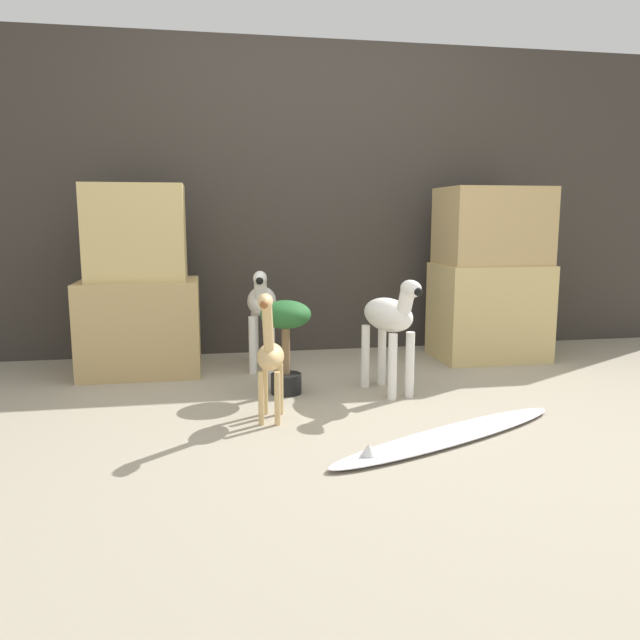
{
  "coord_description": "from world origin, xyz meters",
  "views": [
    {
      "loc": [
        -0.75,
        -2.8,
        0.98
      ],
      "look_at": [
        -0.09,
        0.85,
        0.36
      ],
      "focal_mm": 35.0,
      "sensor_mm": 36.0,
      "label": 1
    }
  ],
  "objects_px": {
    "surfboard": "(449,435)",
    "zebra_right": "(390,320)",
    "giraffe_figurine": "(270,353)",
    "zebra_left": "(262,306)",
    "potted_palm_front": "(286,330)"
  },
  "relations": [
    {
      "from": "zebra_left",
      "to": "potted_palm_front",
      "type": "height_order",
      "value": "zebra_left"
    },
    {
      "from": "giraffe_figurine",
      "to": "zebra_right",
      "type": "bearing_deg",
      "value": 28.45
    },
    {
      "from": "zebra_right",
      "to": "zebra_left",
      "type": "bearing_deg",
      "value": 132.94
    },
    {
      "from": "zebra_left",
      "to": "surfboard",
      "type": "height_order",
      "value": "zebra_left"
    },
    {
      "from": "surfboard",
      "to": "zebra_right",
      "type": "bearing_deg",
      "value": 93.86
    },
    {
      "from": "zebra_right",
      "to": "potted_palm_front",
      "type": "xyz_separation_m",
      "value": [
        -0.57,
        0.09,
        -0.05
      ]
    },
    {
      "from": "giraffe_figurine",
      "to": "surfboard",
      "type": "relative_size",
      "value": 0.49
    },
    {
      "from": "potted_palm_front",
      "to": "zebra_left",
      "type": "bearing_deg",
      "value": 97.37
    },
    {
      "from": "zebra_right",
      "to": "surfboard",
      "type": "height_order",
      "value": "zebra_right"
    },
    {
      "from": "giraffe_figurine",
      "to": "surfboard",
      "type": "height_order",
      "value": "giraffe_figurine"
    },
    {
      "from": "zebra_right",
      "to": "surfboard",
      "type": "relative_size",
      "value": 0.5
    },
    {
      "from": "zebra_left",
      "to": "surfboard",
      "type": "xyz_separation_m",
      "value": [
        0.7,
        -1.47,
        -0.4
      ]
    },
    {
      "from": "zebra_right",
      "to": "surfboard",
      "type": "bearing_deg",
      "value": -86.14
    },
    {
      "from": "potted_palm_front",
      "to": "surfboard",
      "type": "relative_size",
      "value": 0.4
    },
    {
      "from": "surfboard",
      "to": "giraffe_figurine",
      "type": "bearing_deg",
      "value": 152.92
    }
  ]
}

